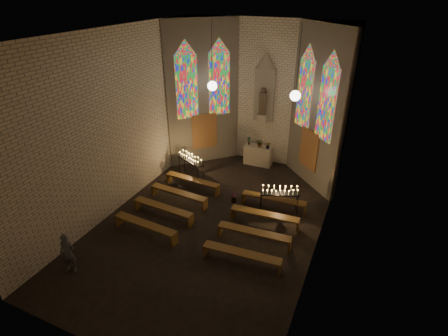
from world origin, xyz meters
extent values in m
plane|color=black|center=(0.00, 0.00, 0.00)|extent=(12.00, 12.00, 0.00)
cube|color=beige|center=(0.00, 6.00, 3.50)|extent=(8.00, 0.02, 7.00)
cube|color=beige|center=(0.00, -6.00, 3.50)|extent=(8.00, 0.02, 7.00)
cube|color=beige|center=(-4.00, 0.00, 3.50)|extent=(0.02, 12.00, 7.00)
cube|color=beige|center=(4.00, 0.00, 3.50)|extent=(0.02, 12.00, 7.00)
cube|color=silver|center=(0.00, 0.00, 7.00)|extent=(8.00, 12.00, 0.01)
cube|color=beige|center=(-2.75, 4.75, 3.50)|extent=(2.72, 2.72, 7.00)
cube|color=beige|center=(2.75, 4.75, 3.50)|extent=(2.72, 2.72, 7.00)
cube|color=#4C3F8C|center=(-3.21, 4.06, 4.00)|extent=(0.78, 0.78, 3.00)
cube|color=#4C3F8C|center=(-2.06, 5.21, 4.00)|extent=(0.78, 0.78, 3.00)
cube|color=#4C3F8C|center=(2.06, 5.21, 4.00)|extent=(0.78, 0.78, 3.00)
cube|color=#4C3F8C|center=(3.21, 4.06, 4.00)|extent=(0.78, 0.78, 3.00)
cube|color=brown|center=(-2.63, 4.63, 1.70)|extent=(0.95, 0.95, 1.80)
cube|color=brown|center=(2.63, 4.63, 1.70)|extent=(0.95, 0.95, 1.80)
cube|color=gray|center=(0.00, 5.92, 3.50)|extent=(1.00, 0.12, 2.60)
cone|color=gray|center=(0.00, 5.92, 5.15)|extent=(1.00, 1.00, 0.80)
cube|color=#B7AB96|center=(0.00, 5.78, 2.40)|extent=(0.45, 0.30, 0.40)
cylinder|color=brown|center=(0.00, 5.78, 3.15)|extent=(0.36, 0.36, 1.10)
sphere|color=brown|center=(0.00, 5.78, 3.80)|extent=(0.26, 0.26, 0.26)
sphere|color=white|center=(-1.90, 4.10, 4.20)|extent=(0.44, 0.44, 0.44)
cylinder|color=black|center=(-1.90, 4.10, 5.60)|extent=(0.02, 0.02, 2.80)
sphere|color=white|center=(1.90, 4.10, 4.20)|extent=(0.44, 0.44, 0.44)
cylinder|color=black|center=(1.90, 4.10, 5.60)|extent=(0.02, 0.02, 2.80)
cube|color=#B7AB96|center=(0.00, 5.45, 0.50)|extent=(1.40, 0.60, 1.00)
imported|color=#4C723F|center=(-0.54, 5.45, 1.21)|extent=(0.25, 0.21, 0.42)
imported|color=#4C723F|center=(0.08, 5.39, 1.21)|extent=(0.48, 0.46, 0.42)
imported|color=#4C723F|center=(0.52, 5.35, 1.19)|extent=(0.21, 0.17, 0.38)
imported|color=#4C723F|center=(0.24, 1.64, 0.22)|extent=(0.26, 0.26, 0.44)
cube|color=black|center=(-2.43, 2.75, 0.92)|extent=(1.62, 1.02, 0.05)
cylinder|color=black|center=(-3.18, 2.93, 0.45)|extent=(0.03, 0.03, 0.90)
cylinder|color=black|center=(-1.82, 2.29, 0.45)|extent=(0.03, 0.03, 0.90)
cylinder|color=black|center=(-3.05, 3.20, 0.45)|extent=(0.03, 0.03, 0.90)
cylinder|color=black|center=(-1.69, 2.57, 0.45)|extent=(0.03, 0.03, 0.90)
cube|color=black|center=(2.18, 1.72, 0.89)|extent=(1.57, 0.92, 0.05)
cylinder|color=black|center=(1.56, 1.31, 0.44)|extent=(0.03, 0.03, 0.87)
cylinder|color=black|center=(2.91, 1.85, 0.44)|extent=(0.03, 0.03, 0.87)
cylinder|color=black|center=(1.45, 1.58, 0.44)|extent=(0.03, 0.03, 0.87)
cylinder|color=black|center=(2.80, 2.12, 0.44)|extent=(0.03, 0.03, 0.87)
cube|color=brown|center=(-1.91, 1.91, 0.48)|extent=(2.67, 0.55, 0.06)
cube|color=brown|center=(-3.20, 1.99, 0.24)|extent=(0.09, 0.37, 0.48)
cube|color=brown|center=(-0.62, 1.82, 0.24)|extent=(0.09, 0.37, 0.48)
cube|color=brown|center=(1.91, 1.91, 0.48)|extent=(2.67, 0.55, 0.06)
cube|color=brown|center=(0.62, 1.82, 0.24)|extent=(0.09, 0.37, 0.48)
cube|color=brown|center=(3.20, 1.99, 0.24)|extent=(0.09, 0.37, 0.48)
cube|color=brown|center=(-1.91, 0.71, 0.48)|extent=(2.67, 0.55, 0.06)
cube|color=brown|center=(-3.20, 0.79, 0.24)|extent=(0.09, 0.37, 0.48)
cube|color=brown|center=(-0.62, 0.62, 0.24)|extent=(0.09, 0.37, 0.48)
cube|color=brown|center=(1.91, 0.71, 0.48)|extent=(2.67, 0.55, 0.06)
cube|color=brown|center=(0.62, 0.62, 0.24)|extent=(0.09, 0.37, 0.48)
cube|color=brown|center=(3.20, 0.79, 0.24)|extent=(0.09, 0.37, 0.48)
cube|color=brown|center=(-1.91, -0.49, 0.48)|extent=(2.67, 0.55, 0.06)
cube|color=brown|center=(-3.20, -0.41, 0.24)|extent=(0.09, 0.37, 0.48)
cube|color=brown|center=(-0.62, -0.58, 0.24)|extent=(0.09, 0.37, 0.48)
cube|color=brown|center=(1.91, -0.49, 0.48)|extent=(2.67, 0.55, 0.06)
cube|color=brown|center=(0.62, -0.58, 0.24)|extent=(0.09, 0.37, 0.48)
cube|color=brown|center=(3.20, -0.41, 0.24)|extent=(0.09, 0.37, 0.48)
cube|color=brown|center=(-1.91, -1.69, 0.48)|extent=(2.67, 0.55, 0.06)
cube|color=brown|center=(-3.20, -1.61, 0.24)|extent=(0.09, 0.37, 0.48)
cube|color=brown|center=(-0.62, -1.78, 0.24)|extent=(0.09, 0.37, 0.48)
cube|color=brown|center=(1.91, -1.69, 0.48)|extent=(2.67, 0.55, 0.06)
cube|color=brown|center=(0.62, -1.78, 0.24)|extent=(0.09, 0.37, 0.48)
cube|color=brown|center=(3.20, -1.61, 0.24)|extent=(0.09, 0.37, 0.48)
imported|color=#51535C|center=(-3.05, -4.20, 0.72)|extent=(0.60, 0.47, 1.43)
camera|label=1|loc=(4.97, -9.96, 8.32)|focal=28.00mm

